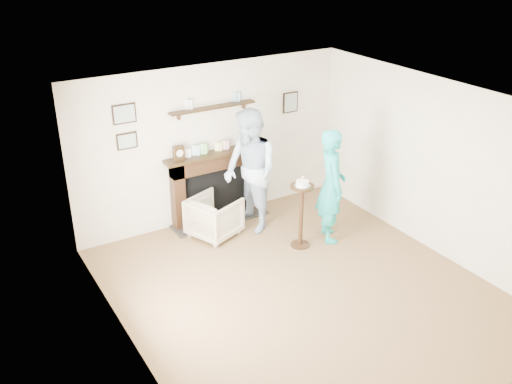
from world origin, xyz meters
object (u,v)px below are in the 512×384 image
at_px(pedestal_table, 302,204).
at_px(man, 251,227).
at_px(armchair, 215,235).
at_px(woman, 328,237).

bearing_deg(pedestal_table, man, 111.95).
height_order(armchair, man, man).
bearing_deg(woman, pedestal_table, 110.58).
bearing_deg(pedestal_table, woman, -2.37).
bearing_deg(man, woman, 42.77).
height_order(armchair, woman, woman).
relative_size(man, pedestal_table, 1.71).
xyz_separation_m(man, woman, (0.86, -0.89, 0.00)).
bearing_deg(armchair, woman, -145.00).
xyz_separation_m(armchair, pedestal_table, (0.95, -0.93, 0.69)).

